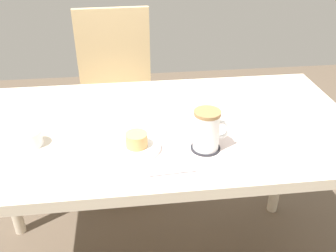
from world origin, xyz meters
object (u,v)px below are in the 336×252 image
Objects in this scene: pastry_plate at (137,148)px; dining_table at (153,143)px; coffee_mug at (207,130)px; sugar_bowl at (31,138)px; wooden_chair at (117,95)px; pastry at (137,140)px.

dining_table is at bearing 68.32° from pastry_plate.
coffee_mug is 0.53m from sugar_bowl.
wooden_chair is at bearing 94.74° from pastry_plate.
pastry is 0.21m from coffee_mug.
pastry is 0.53× the size of coffee_mug.
coffee_mug is (0.15, -0.17, 0.15)m from dining_table.
sugar_bowl is (-0.38, -0.08, 0.10)m from dining_table.
wooden_chair is 0.90m from sugar_bowl.
coffee_mug is at bearing 105.30° from wooden_chair.
pastry_plate is 2.20× the size of pastry.
pastry_plate is 0.33m from sugar_bowl.
wooden_chair is at bearing 107.11° from coffee_mug.
dining_table is 19.67× the size of sugar_bowl.
pastry is at bearing 0.00° from pastry_plate.
dining_table is 0.19m from pastry_plate.
pastry_plate is at bearing -111.68° from dining_table.
coffee_mug is at bearing -5.84° from pastry.
pastry is at bearing 174.16° from coffee_mug.
dining_table is 0.27m from coffee_mug.
coffee_mug is (0.28, -0.91, 0.31)m from wooden_chair.
wooden_chair is at bearing 94.74° from pastry.
coffee_mug reaches higher than dining_table.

